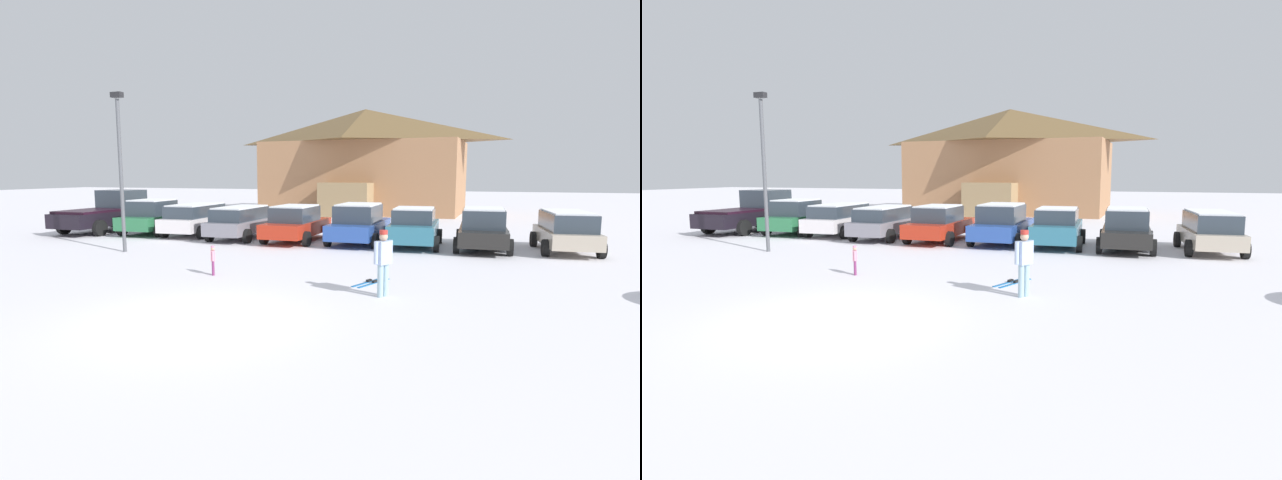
{
  "view_description": "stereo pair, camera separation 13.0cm",
  "coord_description": "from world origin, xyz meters",
  "views": [
    {
      "loc": [
        5.71,
        -8.73,
        3.05
      ],
      "look_at": [
        0.67,
        6.01,
        0.96
      ],
      "focal_mm": 28.0,
      "sensor_mm": 36.0,
      "label": 1
    },
    {
      "loc": [
        5.84,
        -8.69,
        3.05
      ],
      "look_at": [
        0.67,
        6.01,
        0.96
      ],
      "focal_mm": 28.0,
      "sensor_mm": 36.0,
      "label": 2
    }
  ],
  "objects": [
    {
      "name": "ground",
      "position": [
        0.0,
        0.0,
        0.0
      ],
      "size": [
        160.0,
        160.0,
        0.0
      ],
      "primitive_type": "plane",
      "color": "white"
    },
    {
      "name": "ski_lodge",
      "position": [
        -3.78,
        29.89,
        4.05
      ],
      "size": [
        15.68,
        10.53,
        7.99
      ],
      "color": "#A4724D",
      "rests_on": "ground"
    },
    {
      "name": "parked_green_coupe",
      "position": [
        -10.43,
        12.39,
        0.87
      ],
      "size": [
        2.48,
        4.2,
        1.75
      ],
      "color": "#2B7245",
      "rests_on": "ground"
    },
    {
      "name": "parked_white_suv",
      "position": [
        -8.0,
        12.49,
        0.85
      ],
      "size": [
        2.34,
        4.44,
        1.56
      ],
      "color": "silver",
      "rests_on": "ground"
    },
    {
      "name": "parked_grey_wagon",
      "position": [
        -5.28,
        12.01,
        0.84
      ],
      "size": [
        2.16,
        4.34,
        1.53
      ],
      "color": "gray",
      "rests_on": "ground"
    },
    {
      "name": "parked_red_sedan",
      "position": [
        -2.52,
        12.04,
        0.83
      ],
      "size": [
        2.19,
        4.52,
        1.64
      ],
      "color": "red",
      "rests_on": "ground"
    },
    {
      "name": "parked_blue_hatchback",
      "position": [
        0.31,
        12.38,
        0.87
      ],
      "size": [
        2.27,
        4.76,
        1.75
      ],
      "color": "#284B9E",
      "rests_on": "ground"
    },
    {
      "name": "parked_teal_hatchback",
      "position": [
        2.74,
        12.07,
        0.84
      ],
      "size": [
        2.34,
        4.19,
        1.65
      ],
      "color": "#2C6B82",
      "rests_on": "ground"
    },
    {
      "name": "parked_black_sedan",
      "position": [
        5.47,
        12.21,
        0.85
      ],
      "size": [
        2.24,
        4.72,
        1.69
      ],
      "color": "black",
      "rests_on": "ground"
    },
    {
      "name": "parked_beige_suv",
      "position": [
        8.53,
        12.5,
        0.87
      ],
      "size": [
        2.37,
        4.27,
        1.61
      ],
      "color": "#B4A692",
      "rests_on": "ground"
    },
    {
      "name": "pickup_truck",
      "position": [
        -13.44,
        12.71,
        1.0
      ],
      "size": [
        2.54,
        5.88,
        2.15
      ],
      "color": "black",
      "rests_on": "ground"
    },
    {
      "name": "skier_child_in_pink_snowsuit",
      "position": [
        -2.12,
        4.2,
        0.5
      ],
      "size": [
        0.22,
        0.29,
        0.89
      ],
      "color": "#7B3063",
      "rests_on": "ground"
    },
    {
      "name": "skier_adult_in_blue_parka",
      "position": [
        3.27,
        3.25,
        0.94
      ],
      "size": [
        0.41,
        0.54,
        1.67
      ],
      "color": "#95B7C5",
      "rests_on": "ground"
    },
    {
      "name": "pair_of_skis",
      "position": [
        2.64,
        4.69,
        0.02
      ],
      "size": [
        0.81,
        1.51,
        0.08
      ],
      "color": "#226CB2",
      "rests_on": "ground"
    },
    {
      "name": "lamp_post",
      "position": [
        -7.78,
        7.06,
        3.39
      ],
      "size": [
        0.44,
        0.24,
        6.08
      ],
      "color": "#515459",
      "rests_on": "ground"
    }
  ]
}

